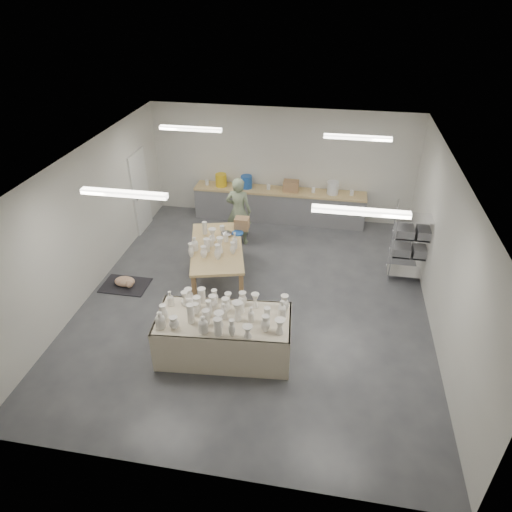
% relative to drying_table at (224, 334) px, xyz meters
% --- Properties ---
extents(room, '(8.00, 8.02, 3.00)m').
position_rel_drying_table_xyz_m(room, '(0.16, 1.75, 1.60)').
color(room, '#424449').
rests_on(room, ground).
extents(back_counter, '(4.60, 0.60, 1.24)m').
position_rel_drying_table_xyz_m(back_counter, '(0.26, 5.35, 0.03)').
color(back_counter, tan).
rests_on(back_counter, ground).
extents(wire_shelf, '(0.88, 0.48, 1.80)m').
position_rel_drying_table_xyz_m(wire_shelf, '(3.46, 3.07, 0.46)').
color(wire_shelf, silver).
rests_on(wire_shelf, ground).
extents(drying_table, '(2.41, 1.30, 1.19)m').
position_rel_drying_table_xyz_m(drying_table, '(0.00, 0.00, 0.00)').
color(drying_table, olive).
rests_on(drying_table, ground).
extents(work_table, '(1.60, 2.38, 1.19)m').
position_rel_drying_table_xyz_m(work_table, '(-0.68, 2.38, 0.37)').
color(work_table, tan).
rests_on(work_table, ground).
extents(rug, '(1.00, 0.70, 0.02)m').
position_rel_drying_table_xyz_m(rug, '(-2.64, 1.66, -0.45)').
color(rug, black).
rests_on(rug, ground).
extents(cat, '(0.53, 0.43, 0.20)m').
position_rel_drying_table_xyz_m(cat, '(-2.61, 1.64, -0.34)').
color(cat, white).
rests_on(cat, rug).
extents(potter, '(0.67, 0.46, 1.74)m').
position_rel_drying_table_xyz_m(potter, '(-0.56, 3.97, 0.41)').
color(potter, gray).
rests_on(potter, ground).
extents(red_stool, '(0.43, 0.43, 0.35)m').
position_rel_drying_table_xyz_m(red_stool, '(-0.56, 4.24, -0.14)').
color(red_stool, '#A21C17').
rests_on(red_stool, ground).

